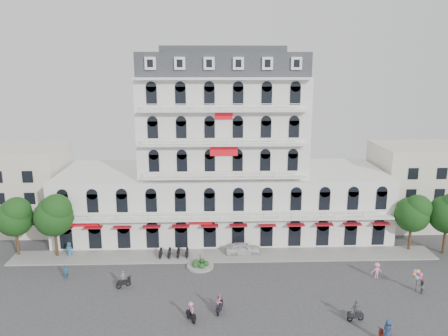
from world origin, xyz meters
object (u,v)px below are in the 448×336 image
(rider_west, at_px, (123,280))
(rider_northeast, at_px, (356,311))
(parked_car, at_px, (243,248))
(rider_east, at_px, (388,332))
(rider_southwest, at_px, (220,303))
(rider_center, at_px, (191,311))
(balloon_vendor, at_px, (420,282))

(rider_west, xyz_separation_m, rider_northeast, (23.04, -7.13, 0.21))
(parked_car, xyz_separation_m, rider_east, (11.07, -18.66, 0.40))
(rider_southwest, relative_size, rider_center, 1.03)
(rider_west, bearing_deg, rider_southwest, -61.71)
(rider_east, distance_m, balloon_vendor, 10.85)
(rider_northeast, bearing_deg, rider_southwest, -16.43)
(rider_southwest, bearing_deg, parked_car, 3.31)
(parked_car, relative_size, rider_southwest, 2.24)
(rider_east, xyz_separation_m, rider_northeast, (-1.58, 3.49, -0.12))
(rider_southwest, height_order, rider_northeast, rider_northeast)
(parked_car, xyz_separation_m, rider_west, (-13.55, -8.04, 0.06))
(rider_southwest, bearing_deg, balloon_vendor, -64.50)
(rider_west, bearing_deg, rider_east, -57.72)
(rider_east, bearing_deg, rider_west, 39.15)
(rider_west, relative_size, rider_northeast, 0.91)
(balloon_vendor, bearing_deg, rider_center, -169.49)
(rider_southwest, xyz_separation_m, rider_center, (-2.72, -1.30, 0.00))
(rider_southwest, relative_size, rider_northeast, 0.95)
(parked_car, distance_m, rider_west, 15.76)
(parked_car, distance_m, rider_northeast, 17.89)
(parked_car, bearing_deg, balloon_vendor, -121.17)
(rider_northeast, relative_size, balloon_vendor, 0.87)
(rider_northeast, xyz_separation_m, balloon_vendor, (8.40, 4.94, 0.25))
(rider_east, relative_size, balloon_vendor, 0.94)
(parked_car, distance_m, rider_southwest, 13.75)
(rider_west, distance_m, balloon_vendor, 31.52)
(parked_car, bearing_deg, rider_southwest, 164.80)
(balloon_vendor, bearing_deg, rider_west, 176.02)
(rider_center, bearing_deg, parked_car, 129.14)
(rider_northeast, xyz_separation_m, rider_center, (-15.48, 0.52, -0.03))
(rider_west, height_order, rider_southwest, rider_southwest)
(rider_center, bearing_deg, balloon_vendor, 71.89)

